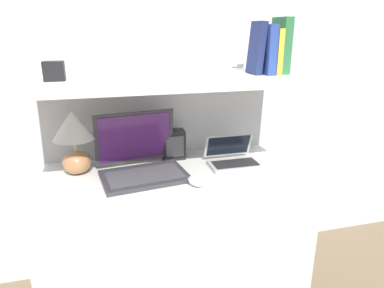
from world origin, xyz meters
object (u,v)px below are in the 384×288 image
(laptop_large, at_px, (141,162))
(laptop_small, at_px, (233,159))
(book_green, at_px, (281,46))
(book_yellow, at_px, (273,51))
(router_box, at_px, (174,145))
(book_blue, at_px, (265,49))
(book_navy, at_px, (256,48))
(computer_mouse, at_px, (196,181))
(table_lamp, at_px, (74,136))
(shelf_gadget, at_px, (54,71))

(laptop_large, xyz_separation_m, laptop_small, (0.46, 0.00, -0.03))
(book_green, height_order, book_yellow, book_green)
(laptop_large, bearing_deg, book_yellow, 1.47)
(laptop_large, distance_m, router_box, 0.25)
(book_green, distance_m, book_yellow, 0.05)
(book_yellow, height_order, book_blue, book_blue)
(book_yellow, bearing_deg, book_navy, 180.00)
(laptop_small, bearing_deg, computer_mouse, -142.89)
(table_lamp, distance_m, book_green, 1.07)
(table_lamp, distance_m, laptop_large, 0.33)
(table_lamp, height_order, router_box, table_lamp)
(computer_mouse, height_order, shelf_gadget, shelf_gadget)
(laptop_small, height_order, book_navy, book_navy)
(laptop_small, bearing_deg, book_green, 3.94)
(table_lamp, bearing_deg, laptop_small, -6.55)
(book_yellow, bearing_deg, router_box, 162.26)
(router_box, bearing_deg, computer_mouse, -85.75)
(book_green, bearing_deg, router_box, 163.63)
(laptop_small, height_order, book_blue, book_blue)
(table_lamp, height_order, shelf_gadget, shelf_gadget)
(table_lamp, bearing_deg, laptop_large, -16.66)
(book_navy, distance_m, shelf_gadget, 0.91)
(book_yellow, bearing_deg, computer_mouse, -155.10)
(computer_mouse, distance_m, book_yellow, 0.72)
(book_yellow, distance_m, book_blue, 0.04)
(book_yellow, relative_size, book_navy, 0.86)
(laptop_large, height_order, book_green, book_green)
(computer_mouse, height_order, router_box, router_box)
(router_box, xyz_separation_m, book_yellow, (0.46, -0.15, 0.48))
(table_lamp, distance_m, book_yellow, 1.02)
(book_blue, bearing_deg, laptop_small, -173.95)
(router_box, xyz_separation_m, book_green, (0.50, -0.15, 0.50))
(book_yellow, relative_size, shelf_gadget, 2.48)
(table_lamp, distance_m, laptop_small, 0.78)
(router_box, height_order, shelf_gadget, shelf_gadget)
(computer_mouse, height_order, book_blue, book_blue)
(book_yellow, xyz_separation_m, book_blue, (-0.04, 0.00, 0.01))
(book_navy, bearing_deg, table_lamp, 175.27)
(laptop_large, distance_m, book_navy, 0.77)
(laptop_small, bearing_deg, book_blue, 6.05)
(router_box, bearing_deg, shelf_gadget, -164.42)
(computer_mouse, xyz_separation_m, book_yellow, (0.44, 0.20, 0.54))
(laptop_large, bearing_deg, shelf_gadget, 177.15)
(table_lamp, xyz_separation_m, book_navy, (0.86, -0.07, 0.39))
(computer_mouse, relative_size, book_blue, 0.49)
(book_green, bearing_deg, computer_mouse, -157.00)
(table_lamp, distance_m, book_navy, 0.95)
(table_lamp, height_order, book_blue, book_blue)
(computer_mouse, relative_size, book_navy, 0.46)
(book_green, bearing_deg, book_yellow, 180.00)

